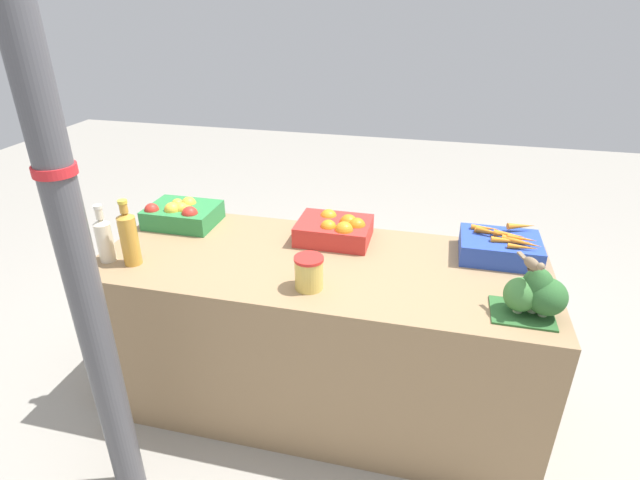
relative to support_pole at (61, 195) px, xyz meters
The scene contains 11 objects.
ground_plane 1.57m from the support_pole, 47.99° to the left, with size 10.00×10.00×0.00m, color gray.
market_table 1.28m from the support_pole, 47.99° to the left, with size 1.93×0.77×0.77m, color #937551.
support_pole is the anchor object (origin of this frame).
apple_crate 1.01m from the support_pole, 98.81° to the left, with size 0.34×0.26×0.13m.
orange_crate 1.19m from the support_pole, 54.49° to the left, with size 0.34×0.26×0.13m.
carrot_crate 1.70m from the support_pole, 33.33° to the left, with size 0.34×0.26×0.13m.
broccoli_pile 1.58m from the support_pole, 18.08° to the left, with size 0.25×0.18×0.18m.
juice_bottle_cloudy 0.68m from the support_pole, 119.98° to the left, with size 0.07×0.07×0.26m.
juice_bottle_amber 0.63m from the support_pole, 107.83° to the left, with size 0.07×0.07×0.29m.
pickle_jar 0.89m from the support_pole, 36.43° to the left, with size 0.12×0.12×0.13m.
sparrow_bird 1.52m from the support_pole, 18.14° to the left, with size 0.08×0.12×0.05m.
Camera 1 is at (0.45, -1.83, 1.81)m, focal length 28.00 mm.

